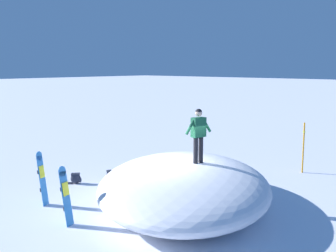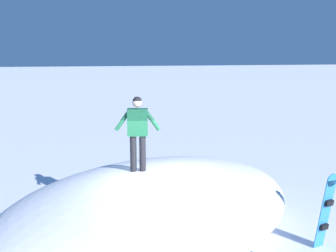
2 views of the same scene
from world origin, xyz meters
TOP-DOWN VIEW (x-y plane):
  - ground at (0.00, 0.00)m, footprint 240.00×240.00m
  - snow_mound at (0.58, 0.26)m, footprint 8.45×8.83m
  - snowboarder_standing at (0.90, 0.52)m, footprint 0.30×0.98m
  - snowboard_primary_upright at (-2.79, -2.49)m, footprint 0.30×0.33m
  - snowboard_secondary_upright at (-0.89, -2.94)m, footprint 0.32×0.34m
  - backpack_near at (-3.95, -0.43)m, footprint 0.51×0.53m
  - backpack_far at (-3.48, 0.76)m, footprint 0.55×0.44m
  - trail_marker_pole at (1.58, 6.52)m, footprint 0.10×0.10m

SIDE VIEW (x-z plane):
  - ground at x=0.00m, z-range 0.00..0.00m
  - backpack_far at x=-3.48m, z-range 0.00..0.33m
  - backpack_near at x=-3.95m, z-range 0.01..0.38m
  - snow_mound at x=0.58m, z-range 0.00..1.38m
  - snowboard_secondary_upright at x=-0.89m, z-range 0.03..1.65m
  - snowboard_primary_upright at x=-2.79m, z-range 0.03..1.71m
  - trail_marker_pole at x=1.58m, z-range 0.05..2.07m
  - snowboarder_standing at x=0.90m, z-range 1.53..3.15m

